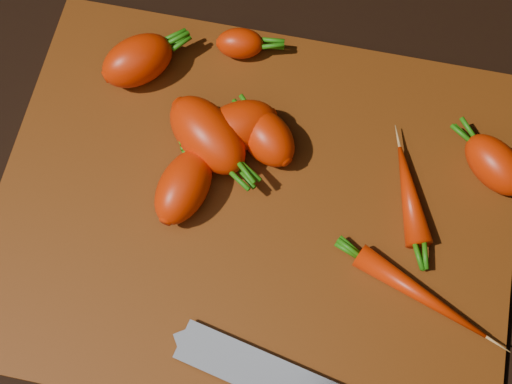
# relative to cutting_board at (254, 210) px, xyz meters

# --- Properties ---
(ground) EXTENTS (2.00, 2.00, 0.01)m
(ground) POSITION_rel_cutting_board_xyz_m (0.00, 0.00, -0.01)
(ground) COLOR black
(cutting_board) EXTENTS (0.50, 0.40, 0.01)m
(cutting_board) POSITION_rel_cutting_board_xyz_m (0.00, 0.00, 0.00)
(cutting_board) COLOR #512306
(cutting_board) RESTS_ON ground
(carrot_0) EXTENTS (0.09, 0.09, 0.05)m
(carrot_0) POSITION_rel_cutting_board_xyz_m (-0.15, 0.12, 0.03)
(carrot_0) COLOR red
(carrot_0) RESTS_ON cutting_board
(carrot_1) EXTENTS (0.08, 0.08, 0.05)m
(carrot_1) POSITION_rel_cutting_board_xyz_m (-0.00, 0.07, 0.03)
(carrot_1) COLOR red
(carrot_1) RESTS_ON cutting_board
(carrot_2) EXTENTS (0.11, 0.10, 0.05)m
(carrot_2) POSITION_rel_cutting_board_xyz_m (-0.06, 0.06, 0.03)
(carrot_2) COLOR red
(carrot_2) RESTS_ON cutting_board
(carrot_3) EXTENTS (0.06, 0.09, 0.05)m
(carrot_3) POSITION_rel_cutting_board_xyz_m (-0.07, -0.00, 0.03)
(carrot_3) COLOR red
(carrot_3) RESTS_ON cutting_board
(carrot_4) EXTENTS (0.09, 0.08, 0.05)m
(carrot_4) POSITION_rel_cutting_board_xyz_m (-0.03, 0.07, 0.03)
(carrot_4) COLOR red
(carrot_4) RESTS_ON cutting_board
(carrot_5) EXTENTS (0.05, 0.04, 0.03)m
(carrot_5) POSITION_rel_cutting_board_xyz_m (-0.05, 0.17, 0.02)
(carrot_5) COLOR red
(carrot_5) RESTS_ON cutting_board
(carrot_6) EXTENTS (0.08, 0.08, 0.04)m
(carrot_6) POSITION_rel_cutting_board_xyz_m (0.22, 0.08, 0.03)
(carrot_6) COLOR red
(carrot_6) RESTS_ON cutting_board
(carrot_7) EXTENTS (0.13, 0.07, 0.02)m
(carrot_7) POSITION_rel_cutting_board_xyz_m (0.17, -0.06, 0.02)
(carrot_7) COLOR red
(carrot_7) RESTS_ON cutting_board
(carrot_8) EXTENTS (0.06, 0.10, 0.03)m
(carrot_8) POSITION_rel_cutting_board_xyz_m (0.14, 0.04, 0.02)
(carrot_8) COLOR red
(carrot_8) RESTS_ON cutting_board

